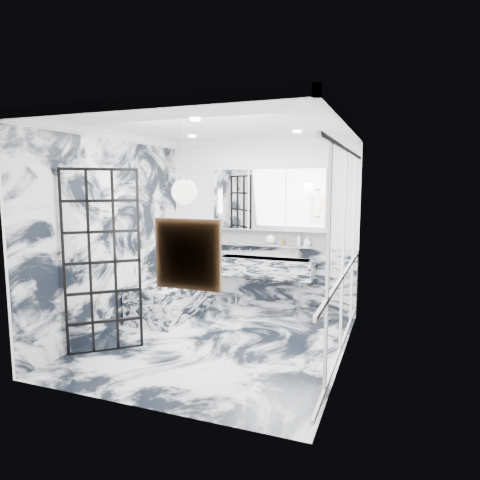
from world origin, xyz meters
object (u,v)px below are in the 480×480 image
at_px(mirror_cabinet, 268,200).
at_px(bathtub, 173,297).
at_px(trough_sink, 265,267).
at_px(crittall_door, 103,262).

xyz_separation_m(mirror_cabinet, bathtub, (-1.32, -0.83, -1.54)).
xyz_separation_m(trough_sink, bathtub, (-1.33, -0.66, -0.45)).
bearing_deg(trough_sink, crittall_door, -120.26).
bearing_deg(bathtub, mirror_cabinet, 32.06).
bearing_deg(mirror_cabinet, crittall_door, -118.53).
bearing_deg(bathtub, trough_sink, 26.48).
bearing_deg(crittall_door, trough_sink, 19.52).
distance_m(trough_sink, mirror_cabinet, 1.10).
bearing_deg(crittall_door, bathtub, 48.78).
xyz_separation_m(trough_sink, mirror_cabinet, (-0.00, 0.17, 1.09)).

